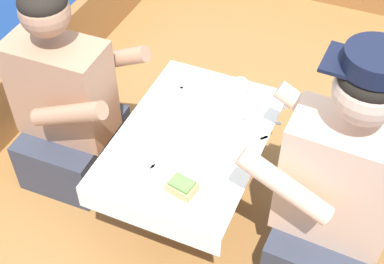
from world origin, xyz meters
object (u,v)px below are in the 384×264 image
(person_port, at_px, (67,108))
(person_starboard, at_px, (335,194))
(coffee_cup_center, at_px, (161,105))
(sandwich, at_px, (182,187))
(coffee_cup_starboard, at_px, (234,112))
(coffee_cup_port, at_px, (240,86))

(person_port, height_order, person_starboard, person_starboard)
(person_starboard, bearing_deg, coffee_cup_center, -8.79)
(person_port, relative_size, coffee_cup_center, 9.16)
(person_port, relative_size, person_starboard, 0.90)
(sandwich, height_order, coffee_cup_starboard, coffee_cup_starboard)
(coffee_cup_starboard, xyz_separation_m, coffee_cup_center, (-0.29, -0.07, -0.01))
(coffee_cup_center, bearing_deg, person_starboard, -11.16)
(person_port, xyz_separation_m, person_starboard, (1.15, -0.06, 0.06))
(coffee_cup_port, bearing_deg, person_starboard, -37.78)
(sandwich, relative_size, coffee_cup_starboard, 1.04)
(person_starboard, relative_size, coffee_cup_starboard, 9.82)
(sandwich, height_order, coffee_cup_center, sandwich)
(sandwich, bearing_deg, coffee_cup_starboard, 85.05)
(person_starboard, distance_m, coffee_cup_center, 0.77)
(person_port, distance_m, coffee_cup_center, 0.42)
(person_starboard, bearing_deg, coffee_cup_port, -35.41)
(person_starboard, distance_m, coffee_cup_starboard, 0.51)
(coffee_cup_port, distance_m, coffee_cup_center, 0.35)
(coffee_cup_starboard, relative_size, coffee_cup_center, 1.04)
(sandwich, distance_m, coffee_cup_starboard, 0.43)
(sandwich, relative_size, coffee_cup_center, 1.07)
(sandwich, xyz_separation_m, coffee_cup_starboard, (0.04, 0.43, 0.00))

